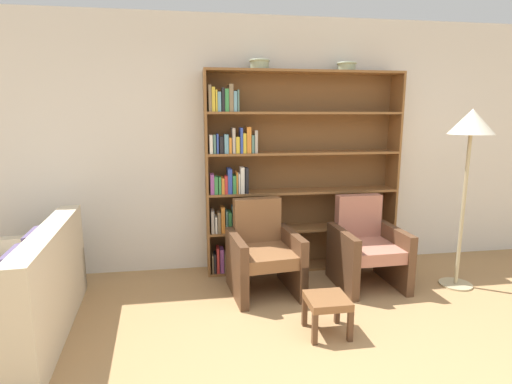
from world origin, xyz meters
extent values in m
cube|color=silver|center=(0.00, 2.41, 1.38)|extent=(12.00, 0.06, 2.75)
cube|color=brown|center=(-0.92, 2.22, 1.09)|extent=(0.02, 0.30, 2.17)
cube|color=brown|center=(1.18, 2.22, 1.09)|extent=(0.02, 0.30, 2.17)
cube|color=brown|center=(0.13, 2.22, 2.16)|extent=(2.08, 0.30, 0.03)
cube|color=brown|center=(0.13, 2.22, 0.01)|extent=(2.08, 0.30, 0.03)
cube|color=brown|center=(0.13, 2.36, 1.09)|extent=(2.08, 0.01, 2.17)
cube|color=#7F6B4C|center=(-0.88, 2.15, 0.12)|extent=(0.02, 0.12, 0.20)
cube|color=black|center=(-0.86, 2.16, 0.13)|extent=(0.02, 0.15, 0.21)
cube|color=red|center=(-0.82, 2.17, 0.16)|extent=(0.03, 0.16, 0.28)
cube|color=#994C99|center=(-0.78, 2.16, 0.16)|extent=(0.04, 0.15, 0.27)
cube|color=#7F6B4C|center=(-0.73, 2.17, 0.13)|extent=(0.04, 0.17, 0.21)
cube|color=#B2A899|center=(-0.69, 2.15, 0.15)|extent=(0.03, 0.13, 0.25)
cube|color=#994C99|center=(-0.66, 2.18, 0.12)|extent=(0.03, 0.19, 0.19)
cube|color=white|center=(-0.63, 2.18, 0.12)|extent=(0.02, 0.18, 0.18)
cube|color=black|center=(-0.60, 2.16, 0.15)|extent=(0.03, 0.14, 0.25)
cube|color=red|center=(-0.56, 2.16, 0.13)|extent=(0.04, 0.15, 0.22)
cube|color=white|center=(-0.52, 2.18, 0.11)|extent=(0.02, 0.19, 0.17)
cube|color=orange|center=(-0.49, 2.18, 0.11)|extent=(0.03, 0.19, 0.16)
cube|color=#669EB2|center=(-0.45, 2.15, 0.14)|extent=(0.03, 0.13, 0.22)
cube|color=#669EB2|center=(-0.42, 2.18, 0.15)|extent=(0.02, 0.19, 0.25)
cube|color=#334CB2|center=(-0.38, 2.16, 0.12)|extent=(0.03, 0.14, 0.20)
cube|color=gold|center=(-0.35, 2.18, 0.16)|extent=(0.03, 0.19, 0.27)
cube|color=brown|center=(0.13, 2.22, 0.46)|extent=(2.08, 0.30, 0.03)
cube|color=#B2A899|center=(-0.87, 2.18, 0.59)|extent=(0.03, 0.19, 0.24)
cube|color=white|center=(-0.84, 2.17, 0.56)|extent=(0.02, 0.16, 0.18)
cube|color=#7F6B4C|center=(-0.80, 2.16, 0.59)|extent=(0.03, 0.14, 0.23)
cube|color=orange|center=(-0.76, 2.16, 0.61)|extent=(0.04, 0.15, 0.28)
cube|color=#4C756B|center=(-0.72, 2.17, 0.59)|extent=(0.02, 0.17, 0.23)
cube|color=#388C47|center=(-0.69, 2.18, 0.58)|extent=(0.04, 0.19, 0.22)
cube|color=#669EB2|center=(-0.65, 2.17, 0.61)|extent=(0.03, 0.16, 0.28)
cube|color=#334CB2|center=(-0.60, 2.18, 0.57)|extent=(0.04, 0.19, 0.20)
cube|color=red|center=(-0.56, 2.18, 0.57)|extent=(0.02, 0.19, 0.19)
cube|color=red|center=(-0.54, 2.17, 0.61)|extent=(0.02, 0.15, 0.27)
cube|color=#994C99|center=(-0.51, 2.16, 0.61)|extent=(0.03, 0.15, 0.27)
cube|color=orange|center=(-0.48, 2.16, 0.58)|extent=(0.02, 0.14, 0.22)
cube|color=red|center=(-0.45, 2.18, 0.56)|extent=(0.02, 0.19, 0.18)
cube|color=#B2A899|center=(-0.42, 2.15, 0.60)|extent=(0.02, 0.12, 0.25)
cube|color=#669EB2|center=(-0.39, 2.17, 0.60)|extent=(0.04, 0.17, 0.25)
cube|color=#7F6B4C|center=(-0.35, 2.15, 0.61)|extent=(0.04, 0.12, 0.28)
cube|color=brown|center=(0.13, 2.22, 0.89)|extent=(2.08, 0.30, 0.02)
cube|color=#994C99|center=(-0.87, 2.17, 1.00)|extent=(0.04, 0.16, 0.21)
cube|color=#388C47|center=(-0.83, 2.16, 0.99)|extent=(0.04, 0.15, 0.19)
cube|color=#388C47|center=(-0.79, 2.15, 0.99)|extent=(0.03, 0.12, 0.18)
cube|color=orange|center=(-0.76, 2.19, 0.98)|extent=(0.03, 0.20, 0.17)
cube|color=red|center=(-0.72, 2.15, 0.99)|extent=(0.03, 0.12, 0.19)
cube|color=#334CB2|center=(-0.68, 2.19, 1.03)|extent=(0.04, 0.20, 0.26)
cube|color=#388C47|center=(-0.64, 2.17, 0.99)|extent=(0.04, 0.17, 0.19)
cube|color=orange|center=(-0.61, 2.18, 1.01)|extent=(0.02, 0.18, 0.23)
cube|color=white|center=(-0.59, 2.16, 1.01)|extent=(0.02, 0.14, 0.21)
cube|color=white|center=(-0.55, 2.15, 1.04)|extent=(0.04, 0.13, 0.28)
cube|color=black|center=(-0.51, 2.15, 1.04)|extent=(0.03, 0.13, 0.27)
cube|color=brown|center=(0.13, 2.22, 1.31)|extent=(2.08, 0.30, 0.02)
cube|color=white|center=(-0.87, 2.18, 1.42)|extent=(0.03, 0.19, 0.19)
cube|color=#4C756B|center=(-0.84, 2.16, 1.42)|extent=(0.03, 0.14, 0.19)
cube|color=#334CB2|center=(-0.81, 2.17, 1.42)|extent=(0.02, 0.16, 0.20)
cube|color=black|center=(-0.77, 2.18, 1.41)|extent=(0.04, 0.19, 0.17)
cube|color=#669EB2|center=(-0.72, 2.16, 1.42)|extent=(0.04, 0.14, 0.20)
cube|color=orange|center=(-0.68, 2.18, 1.41)|extent=(0.03, 0.17, 0.16)
cube|color=#B2A899|center=(-0.64, 2.18, 1.45)|extent=(0.03, 0.19, 0.26)
cube|color=gold|center=(-0.60, 2.15, 1.41)|extent=(0.04, 0.12, 0.17)
cube|color=#334CB2|center=(-0.56, 2.17, 1.45)|extent=(0.03, 0.16, 0.26)
cube|color=gold|center=(-0.53, 2.18, 1.43)|extent=(0.03, 0.18, 0.21)
cube|color=orange|center=(-0.48, 2.17, 1.46)|extent=(0.04, 0.16, 0.27)
cube|color=#4C756B|center=(-0.44, 2.17, 1.42)|extent=(0.03, 0.17, 0.19)
cube|color=#B2A899|center=(-0.41, 2.17, 1.44)|extent=(0.03, 0.17, 0.23)
cube|color=brown|center=(0.13, 2.22, 1.74)|extent=(2.08, 0.30, 0.02)
cube|color=#7F6B4C|center=(-0.87, 2.16, 1.88)|extent=(0.03, 0.14, 0.26)
cube|color=gold|center=(-0.84, 2.18, 1.87)|extent=(0.03, 0.19, 0.24)
cube|color=gold|center=(-0.81, 2.17, 1.86)|extent=(0.02, 0.17, 0.22)
cube|color=#669EB2|center=(-0.78, 2.15, 1.85)|extent=(0.03, 0.12, 0.20)
cube|color=black|center=(-0.74, 2.15, 1.87)|extent=(0.03, 0.12, 0.24)
cube|color=#388C47|center=(-0.70, 2.15, 1.86)|extent=(0.04, 0.13, 0.23)
cube|color=#7F6B4C|center=(-0.66, 2.18, 1.88)|extent=(0.04, 0.18, 0.27)
cube|color=#669EB2|center=(-0.62, 2.15, 1.85)|extent=(0.03, 0.13, 0.20)
cube|color=#4C756B|center=(-0.59, 2.18, 1.86)|extent=(0.02, 0.18, 0.22)
cylinder|color=gray|center=(-0.35, 2.22, 2.22)|extent=(0.19, 0.19, 0.09)
torus|color=gray|center=(-0.35, 2.22, 2.26)|extent=(0.22, 0.22, 0.02)
cylinder|color=gray|center=(0.59, 2.22, 2.22)|extent=(0.19, 0.19, 0.09)
torus|color=gray|center=(0.59, 2.22, 2.25)|extent=(0.21, 0.21, 0.02)
cube|color=beige|center=(-2.52, 1.13, 0.21)|extent=(1.02, 1.75, 0.43)
cube|color=beige|center=(-2.17, 1.16, 0.64)|extent=(0.32, 1.69, 0.43)
cube|color=beige|center=(-2.59, 1.91, 0.29)|extent=(0.89, 0.19, 0.59)
cube|color=#5B4C75|center=(-2.28, 0.91, 0.61)|extent=(0.20, 0.37, 0.37)
cube|color=#5B4C75|center=(-2.32, 1.39, 0.61)|extent=(0.20, 0.37, 0.37)
cube|color=brown|center=(-0.08, 1.34, 0.18)|extent=(0.08, 0.08, 0.35)
cube|color=brown|center=(-0.65, 1.28, 0.18)|extent=(0.08, 0.08, 0.35)
cube|color=brown|center=(-0.15, 1.95, 0.18)|extent=(0.08, 0.08, 0.35)
cube|color=brown|center=(-0.72, 1.89, 0.18)|extent=(0.08, 0.08, 0.35)
cube|color=brown|center=(-0.40, 1.61, 0.38)|extent=(0.55, 0.69, 0.12)
cube|color=brown|center=(-0.43, 1.89, 0.65)|extent=(0.49, 0.17, 0.47)
cube|color=brown|center=(-0.12, 1.64, 0.30)|extent=(0.15, 0.68, 0.59)
cube|color=brown|center=(-0.68, 1.58, 0.30)|extent=(0.15, 0.68, 0.59)
cube|color=brown|center=(0.96, 1.32, 0.18)|extent=(0.07, 0.07, 0.35)
cube|color=brown|center=(0.39, 1.30, 0.18)|extent=(0.07, 0.07, 0.35)
cube|color=brown|center=(0.94, 1.93, 0.18)|extent=(0.07, 0.07, 0.35)
cube|color=brown|center=(0.37, 1.91, 0.18)|extent=(0.07, 0.07, 0.35)
cube|color=#B2705B|center=(0.66, 1.61, 0.38)|extent=(0.50, 0.65, 0.12)
cube|color=#B2705B|center=(0.66, 1.89, 0.65)|extent=(0.48, 0.13, 0.47)
cube|color=brown|center=(0.94, 1.62, 0.30)|extent=(0.10, 0.68, 0.59)
cube|color=brown|center=(0.38, 1.61, 0.30)|extent=(0.10, 0.68, 0.59)
cylinder|color=tan|center=(1.57, 1.48, 0.01)|extent=(0.32, 0.32, 0.02)
cylinder|color=tan|center=(1.57, 1.48, 0.78)|extent=(0.04, 0.04, 1.52)
cone|color=beige|center=(1.57, 1.48, 1.66)|extent=(0.42, 0.42, 0.24)
cube|color=brown|center=(-0.19, 0.95, 0.12)|extent=(0.04, 0.04, 0.25)
cube|color=brown|center=(0.10, 0.95, 0.12)|extent=(0.04, 0.04, 0.25)
cube|color=brown|center=(-0.19, 0.66, 0.12)|extent=(0.04, 0.04, 0.25)
cube|color=brown|center=(0.10, 0.66, 0.12)|extent=(0.04, 0.04, 0.25)
cube|color=brown|center=(-0.05, 0.80, 0.28)|extent=(0.32, 0.32, 0.06)
camera|label=1|loc=(-1.06, -2.00, 1.72)|focal=28.00mm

